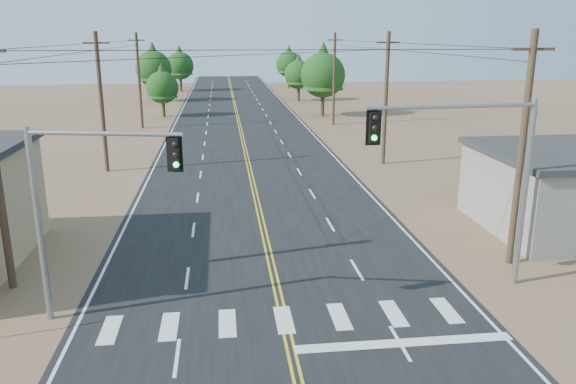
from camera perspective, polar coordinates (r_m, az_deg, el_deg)
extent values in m
cube|color=black|center=(41.02, -3.84, 1.91)|extent=(15.00, 200.00, 0.02)
cylinder|color=#4C3826|center=(42.92, -18.41, 8.54)|extent=(0.30, 0.30, 10.00)
cube|color=#4C3826|center=(42.66, -18.91, 14.14)|extent=(1.80, 0.12, 0.12)
cylinder|color=#4C3826|center=(62.56, -14.87, 10.83)|extent=(0.30, 0.30, 10.00)
cube|color=#4C3826|center=(62.38, -15.15, 14.67)|extent=(1.80, 0.12, 0.12)
cylinder|color=#4C3826|center=(25.56, 22.63, 3.75)|extent=(0.30, 0.30, 10.00)
cube|color=#4C3826|center=(25.12, 23.65, 13.15)|extent=(1.80, 0.12, 0.12)
cylinder|color=#4C3826|center=(43.87, 9.90, 9.24)|extent=(0.30, 0.30, 10.00)
cube|color=#4C3826|center=(43.62, 10.17, 14.73)|extent=(1.80, 0.12, 0.12)
cylinder|color=#4C3826|center=(63.22, 4.70, 11.33)|extent=(0.30, 0.30, 10.00)
cube|color=#4C3826|center=(63.04, 4.79, 15.14)|extent=(1.80, 0.12, 0.12)
cylinder|color=gray|center=(20.96, -23.91, -3.64)|extent=(0.23, 0.23, 6.61)
cylinder|color=gray|center=(20.18, -24.95, 5.26)|extent=(0.17, 0.17, 0.57)
cylinder|color=gray|center=(19.02, -18.20, 5.67)|extent=(5.07, 1.20, 0.15)
cube|color=black|center=(18.36, -11.42, 3.85)|extent=(0.38, 0.34, 1.04)
sphere|color=black|center=(18.13, -11.41, 4.77)|extent=(0.19, 0.19, 0.19)
sphere|color=black|center=(18.19, -11.35, 3.75)|extent=(0.19, 0.19, 0.19)
sphere|color=#0CE533|center=(18.26, -11.30, 2.74)|extent=(0.19, 0.19, 0.19)
cylinder|color=gray|center=(23.78, 22.82, -0.64)|extent=(0.24, 0.24, 7.14)
cylinder|color=gray|center=(23.11, 23.76, 7.89)|extent=(0.18, 0.18, 0.61)
cylinder|color=gray|center=(21.42, 16.41, 8.33)|extent=(6.58, 0.62, 0.16)
cube|color=black|center=(20.34, 8.71, 6.54)|extent=(0.38, 0.33, 1.12)
sphere|color=black|center=(20.11, 8.85, 7.46)|extent=(0.20, 0.20, 0.20)
sphere|color=black|center=(20.16, 8.81, 6.45)|extent=(0.20, 0.20, 0.20)
sphere|color=#0CE533|center=(20.22, 8.76, 5.45)|extent=(0.20, 0.20, 0.20)
cylinder|color=#3F2D1E|center=(71.26, -12.53, 8.41)|extent=(0.39, 0.39, 2.34)
cone|color=#134012|center=(70.94, -12.69, 11.01)|extent=(3.64, 3.64, 4.16)
sphere|color=#134012|center=(71.01, -12.65, 10.33)|extent=(3.90, 3.90, 3.90)
cylinder|color=#3F2D1E|center=(88.09, -13.37, 9.97)|extent=(0.45, 0.45, 3.19)
cone|color=#134012|center=(87.80, -13.55, 12.84)|extent=(4.95, 4.95, 5.66)
sphere|color=#134012|center=(87.85, -13.51, 12.09)|extent=(5.31, 5.31, 5.31)
cylinder|color=#3F2D1E|center=(103.87, -10.84, 10.84)|extent=(0.49, 0.49, 2.90)
cone|color=#134012|center=(103.62, -10.96, 13.06)|extent=(4.52, 4.52, 5.16)
sphere|color=#134012|center=(103.67, -10.93, 12.48)|extent=(4.84, 4.84, 4.84)
cylinder|color=#3F2D1E|center=(70.26, 3.52, 9.03)|extent=(0.47, 0.47, 3.26)
cone|color=#134012|center=(69.88, 3.59, 12.72)|extent=(5.07, 5.07, 5.80)
sphere|color=#134012|center=(69.95, 3.57, 11.76)|extent=(5.44, 5.44, 5.44)
cylinder|color=#3F2D1E|center=(86.71, 1.07, 10.09)|extent=(0.45, 0.45, 2.57)
cone|color=#134012|center=(86.44, 1.08, 12.45)|extent=(4.00, 4.00, 4.57)
sphere|color=#134012|center=(86.50, 1.08, 11.83)|extent=(4.29, 4.29, 4.29)
cylinder|color=#3F2D1E|center=(108.37, 0.08, 11.29)|extent=(0.40, 0.40, 2.87)
cone|color=#134012|center=(108.14, 0.08, 13.40)|extent=(4.46, 4.46, 5.09)
sphere|color=#134012|center=(108.19, 0.08, 12.85)|extent=(4.78, 4.78, 4.78)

